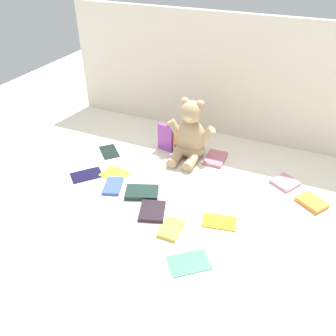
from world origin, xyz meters
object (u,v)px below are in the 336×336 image
object	(u,v)px
book_case_5	(219,221)
book_case_7	(86,175)
book_case_3	(113,186)
book_case_12	(115,174)
teddy_bear	(190,136)
book_case_6	(285,183)
book_case_9	(189,262)
book_case_1	(142,192)
book_case_11	(152,211)
book_case_13	(166,138)
book_case_2	(109,151)
book_case_0	(312,202)
book_case_8	(171,229)
book_case_10	(215,158)
book_case_4	(177,139)

from	to	relation	value
book_case_5	book_case_7	size ratio (longest dim) A/B	0.94
book_case_3	book_case_12	bearing A→B (deg)	97.53
teddy_bear	book_case_6	world-z (taller)	teddy_bear
teddy_bear	book_case_12	bearing A→B (deg)	-131.74
book_case_9	book_case_1	bearing A→B (deg)	-169.11
teddy_bear	book_case_6	distance (m)	0.49
teddy_bear	book_case_5	xyz separation A→B (m)	(0.28, -0.41, -0.11)
teddy_bear	book_case_9	world-z (taller)	teddy_bear
book_case_11	teddy_bear	bearing A→B (deg)	-106.31
book_case_12	book_case_13	distance (m)	0.33
book_case_2	book_case_9	world-z (taller)	book_case_9
book_case_12	book_case_0	bearing A→B (deg)	106.93
book_case_6	book_case_13	distance (m)	0.61
book_case_13	book_case_3	bearing A→B (deg)	-91.66
book_case_6	book_case_8	distance (m)	0.58
book_case_10	book_case_13	bearing A→B (deg)	1.00
book_case_3	book_case_6	distance (m)	0.76
book_case_3	book_case_12	distance (m)	0.10
book_case_11	book_case_12	world-z (taller)	book_case_11
teddy_bear	book_case_10	size ratio (longest dim) A/B	2.19
book_case_4	book_case_10	xyz separation A→B (m)	(0.25, -0.10, 0.00)
book_case_9	book_case_4	bearing A→B (deg)	166.45
book_case_5	book_case_2	bearing A→B (deg)	56.03
book_case_0	book_case_11	distance (m)	0.66
book_case_3	book_case_9	bearing A→B (deg)	-48.77
book_case_1	book_case_11	bearing A→B (deg)	24.88
book_case_11	book_case_3	bearing A→B (deg)	-37.73
book_case_2	book_case_6	distance (m)	0.86
book_case_3	book_case_0	bearing A→B (deg)	-3.04
book_case_5	book_case_8	size ratio (longest dim) A/B	1.20
book_case_3	book_case_12	world-z (taller)	book_case_3
book_case_0	book_case_1	distance (m)	0.71
book_case_0	book_case_13	bearing A→B (deg)	112.27
teddy_bear	book_case_6	bearing A→B (deg)	-7.02
book_case_0	book_case_13	size ratio (longest dim) A/B	0.79
book_case_7	book_case_2	bearing A→B (deg)	135.24
book_case_8	book_case_10	xyz separation A→B (m)	(0.00, 0.53, 0.00)
teddy_bear	book_case_13	size ratio (longest dim) A/B	2.12
book_case_2	book_case_6	size ratio (longest dim) A/B	1.34
book_case_12	book_case_2	bearing A→B (deg)	-134.00
book_case_9	book_case_10	world-z (taller)	book_case_10
book_case_7	book_case_13	size ratio (longest dim) A/B	0.99
book_case_11	book_case_13	distance (m)	0.49
book_case_8	book_case_11	size ratio (longest dim) A/B	0.92
book_case_0	book_case_10	distance (m)	0.49
book_case_10	book_case_2	bearing A→B (deg)	14.52
book_case_10	book_case_13	world-z (taller)	book_case_13
book_case_5	book_case_8	bearing A→B (deg)	115.08
book_case_0	book_case_13	world-z (taller)	book_case_13
book_case_0	book_case_5	bearing A→B (deg)	163.04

